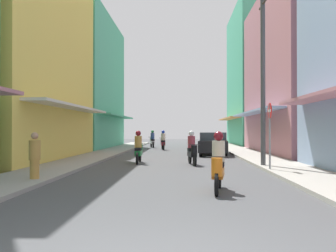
{
  "coord_description": "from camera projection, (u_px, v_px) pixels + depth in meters",
  "views": [
    {
      "loc": [
        0.43,
        -3.67,
        1.62
      ],
      "look_at": [
        -0.65,
        21.93,
        1.9
      ],
      "focal_mm": 37.24,
      "sensor_mm": 36.0,
      "label": 1
    }
  ],
  "objects": [
    {
      "name": "motorbike_green",
      "position": [
        139.0,
        149.0,
        16.81
      ],
      "size": [
        0.55,
        1.81,
        1.58
      ],
      "color": "black",
      "rests_on": "ground"
    },
    {
      "name": "building_left_mid",
      "position": [
        10.0,
        30.0,
        18.59
      ],
      "size": [
        7.05,
        11.47,
        13.92
      ],
      "color": "#EFD159",
      "rests_on": "ground"
    },
    {
      "name": "motorbike_black",
      "position": [
        192.0,
        150.0,
        16.05
      ],
      "size": [
        0.57,
        1.8,
        1.58
      ],
      "color": "black",
      "rests_on": "ground"
    },
    {
      "name": "street_sign_no_entry",
      "position": [
        270.0,
        127.0,
        13.29
      ],
      "size": [
        0.07,
        0.6,
        2.65
      ],
      "color": "gray",
      "rests_on": "ground"
    },
    {
      "name": "utility_pole",
      "position": [
        263.0,
        77.0,
        14.85
      ],
      "size": [
        0.2,
        1.2,
        7.58
      ],
      "color": "#4C4C4F",
      "rests_on": "ground"
    },
    {
      "name": "sidewalk_right",
      "position": [
        263.0,
        159.0,
        18.49
      ],
      "size": [
        2.2,
        46.08,
        0.12
      ],
      "primitive_type": "cube",
      "color": "#ADA89E",
      "rests_on": "ground"
    },
    {
      "name": "ground_plane",
      "position": [
        175.0,
        160.0,
        18.69
      ],
      "size": [
        83.77,
        83.77,
        0.0
      ],
      "primitive_type": "plane",
      "color": "#4C4C4F"
    },
    {
      "name": "building_left_far",
      "position": [
        79.0,
        84.0,
        30.88
      ],
      "size": [
        7.05,
        12.34,
        11.43
      ],
      "color": "#4CB28C",
      "rests_on": "ground"
    },
    {
      "name": "motorbike_orange",
      "position": [
        218.0,
        165.0,
        9.09
      ],
      "size": [
        0.58,
        1.8,
        1.58
      ],
      "color": "black",
      "rests_on": "ground"
    },
    {
      "name": "sidewalk_left",
      "position": [
        88.0,
        158.0,
        18.89
      ],
      "size": [
        2.2,
        46.08,
        0.12
      ],
      "primitive_type": "cube",
      "color": "#9E9991",
      "rests_on": "ground"
    },
    {
      "name": "pedestrian_foreground",
      "position": [
        35.0,
        158.0,
        10.65
      ],
      "size": [
        0.34,
        0.34,
        1.54
      ],
      "color": "#BF8C3F",
      "rests_on": "ground"
    },
    {
      "name": "building_right_far",
      "position": [
        262.0,
        78.0,
        36.64
      ],
      "size": [
        7.05,
        11.17,
        14.24
      ],
      "color": "#4CB28C",
      "rests_on": "ground"
    },
    {
      "name": "building_right_mid",
      "position": [
        306.0,
        72.0,
        23.66
      ],
      "size": [
        7.05,
        13.09,
        11.07
      ],
      "color": "#B7727F",
      "rests_on": "ground"
    },
    {
      "name": "motorbike_maroon",
      "position": [
        163.0,
        141.0,
        27.89
      ],
      "size": [
        0.57,
        1.8,
        1.58
      ],
      "color": "black",
      "rests_on": "ground"
    },
    {
      "name": "parked_car",
      "position": [
        213.0,
        144.0,
        22.22
      ],
      "size": [
        2.14,
        4.25,
        1.45
      ],
      "color": "black",
      "rests_on": "ground"
    },
    {
      "name": "motorbike_white",
      "position": [
        152.0,
        140.0,
        31.43
      ],
      "size": [
        0.66,
        1.78,
        1.58
      ],
      "color": "black",
      "rests_on": "ground"
    }
  ]
}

